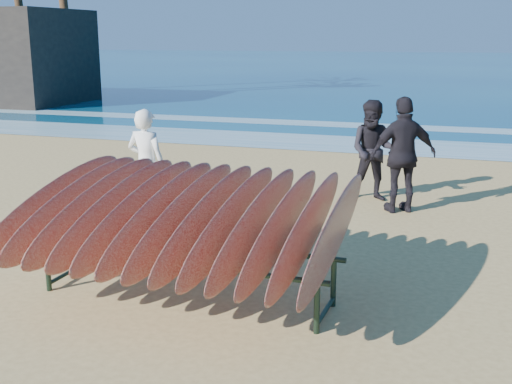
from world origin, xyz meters
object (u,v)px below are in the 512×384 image
at_px(person_white, 146,164).
at_px(person_dark_a, 374,151).
at_px(surfboard_rack, 185,217).
at_px(person_dark_b, 403,155).

height_order(person_white, person_dark_a, person_dark_a).
bearing_deg(surfboard_rack, person_dark_b, 68.76).
bearing_deg(person_dark_a, person_dark_b, -51.43).
xyz_separation_m(person_white, person_dark_b, (3.58, 1.50, 0.07)).
relative_size(surfboard_rack, person_dark_b, 1.83).
bearing_deg(person_white, person_dark_a, -141.90).
height_order(surfboard_rack, person_dark_a, person_dark_a).
distance_m(surfboard_rack, person_dark_a, 4.90).
bearing_deg(surfboard_rack, person_dark_a, 77.29).
distance_m(surfboard_rack, person_dark_b, 4.50).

